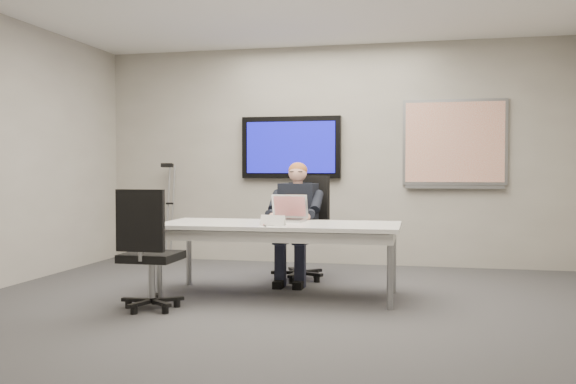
% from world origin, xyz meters
% --- Properties ---
extents(floor, '(6.00, 6.00, 0.02)m').
position_xyz_m(floor, '(0.00, 0.00, 0.00)').
color(floor, '#3B3B3E').
rests_on(floor, ground).
extents(wall_back, '(6.00, 0.02, 2.80)m').
position_xyz_m(wall_back, '(0.00, 3.00, 1.40)').
color(wall_back, gray).
rests_on(wall_back, ground).
extents(wall_front, '(6.00, 0.02, 2.80)m').
position_xyz_m(wall_front, '(0.00, -3.00, 1.40)').
color(wall_front, gray).
rests_on(wall_front, ground).
extents(conference_table, '(2.30, 1.00, 0.70)m').
position_xyz_m(conference_table, '(-0.13, 0.77, 0.62)').
color(conference_table, white).
rests_on(conference_table, ground).
extents(tv_display, '(1.30, 0.09, 0.80)m').
position_xyz_m(tv_display, '(-0.50, 2.95, 1.50)').
color(tv_display, black).
rests_on(tv_display, wall_back).
extents(whiteboard, '(1.25, 0.08, 1.10)m').
position_xyz_m(whiteboard, '(1.55, 2.97, 1.53)').
color(whiteboard, gray).
rests_on(whiteboard, wall_back).
extents(office_chair_far, '(0.72, 0.72, 1.15)m').
position_xyz_m(office_chair_far, '(-0.12, 1.74, 0.36)').
color(office_chair_far, black).
rests_on(office_chair_far, ground).
extents(office_chair_near, '(0.50, 0.50, 1.05)m').
position_xyz_m(office_chair_near, '(-1.08, -0.08, 0.33)').
color(office_chair_near, black).
rests_on(office_chair_near, ground).
extents(seated_person, '(0.42, 0.73, 1.29)m').
position_xyz_m(seated_person, '(-0.14, 1.49, 0.52)').
color(seated_person, '#1D2031').
rests_on(seated_person, office_chair_far).
extents(crutch, '(0.32, 0.48, 1.35)m').
position_xyz_m(crutch, '(-2.13, 2.83, 0.66)').
color(crutch, '#96989D').
rests_on(crutch, ground).
extents(laptop, '(0.37, 0.35, 0.26)m').
position_xyz_m(laptop, '(-0.12, 1.05, 0.77)').
color(laptop, '#A5A5A8').
rests_on(laptop, conference_table).
extents(name_tent, '(0.25, 0.12, 0.10)m').
position_xyz_m(name_tent, '(-0.13, 0.50, 0.75)').
color(name_tent, white).
rests_on(name_tent, conference_table).
extents(pen, '(0.07, 0.13, 0.01)m').
position_xyz_m(pen, '(-0.19, 0.42, 0.71)').
color(pen, black).
rests_on(pen, conference_table).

